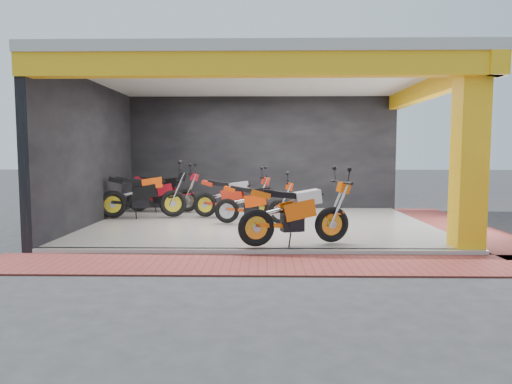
% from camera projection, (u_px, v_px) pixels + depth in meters
% --- Properties ---
extents(ground, '(80.00, 80.00, 0.00)m').
position_uv_depth(ground, '(259.00, 243.00, 9.08)').
color(ground, '#2D2D30').
rests_on(ground, ground).
extents(showroom_floor, '(8.00, 6.00, 0.10)m').
position_uv_depth(showroom_floor, '(260.00, 225.00, 11.07)').
color(showroom_floor, beige).
rests_on(showroom_floor, ground).
extents(showroom_ceiling, '(8.40, 6.40, 0.20)m').
position_uv_depth(showroom_ceiling, '(260.00, 76.00, 10.77)').
color(showroom_ceiling, beige).
rests_on(showroom_ceiling, corner_column).
extents(back_wall, '(8.20, 0.20, 3.50)m').
position_uv_depth(back_wall, '(261.00, 154.00, 14.01)').
color(back_wall, black).
rests_on(back_wall, ground).
extents(left_wall, '(0.20, 6.20, 3.50)m').
position_uv_depth(left_wall, '(91.00, 155.00, 11.00)').
color(left_wall, black).
rests_on(left_wall, ground).
extents(corner_column, '(0.50, 0.50, 3.50)m').
position_uv_depth(corner_column, '(469.00, 155.00, 8.12)').
color(corner_column, yellow).
rests_on(corner_column, ground).
extents(header_beam_front, '(8.40, 0.30, 0.40)m').
position_uv_depth(header_beam_front, '(259.00, 65.00, 7.81)').
color(header_beam_front, yellow).
rests_on(header_beam_front, corner_column).
extents(header_beam_right, '(0.30, 6.40, 0.40)m').
position_uv_depth(header_beam_right, '(430.00, 89.00, 10.72)').
color(header_beam_right, yellow).
rests_on(header_beam_right, corner_column).
extents(floor_kerb, '(8.00, 0.20, 0.10)m').
position_uv_depth(floor_kerb, '(259.00, 252.00, 8.06)').
color(floor_kerb, beige).
rests_on(floor_kerb, ground).
extents(paver_front, '(9.00, 1.40, 0.03)m').
position_uv_depth(paver_front, '(258.00, 264.00, 7.29)').
color(paver_front, brown).
rests_on(paver_front, ground).
extents(paver_right, '(1.40, 7.00, 0.03)m').
position_uv_depth(paver_right, '(459.00, 227.00, 10.99)').
color(paver_right, brown).
rests_on(paver_right, ground).
extents(moto_hero, '(2.41, 1.45, 1.38)m').
position_uv_depth(moto_hero, '(332.00, 207.00, 8.49)').
color(moto_hero, '#F5610A').
rests_on(moto_hero, showroom_floor).
extents(moto_row_a, '(2.24, 1.15, 1.31)m').
position_uv_depth(moto_row_a, '(257.00, 194.00, 11.62)').
color(moto_row_a, red).
rests_on(moto_row_a, showroom_floor).
extents(moto_row_b, '(2.03, 0.88, 1.21)m').
position_uv_depth(moto_row_b, '(281.00, 199.00, 10.72)').
color(moto_row_b, '#EA3F09').
rests_on(moto_row_b, showroom_floor).
extents(moto_row_c, '(2.46, 1.20, 1.44)m').
position_uv_depth(moto_row_c, '(173.00, 190.00, 11.85)').
color(moto_row_c, black).
rests_on(moto_row_c, showroom_floor).
extents(moto_row_d, '(2.27, 1.01, 1.35)m').
position_uv_depth(moto_row_d, '(187.00, 189.00, 12.89)').
color(moto_row_d, '#B61323').
rests_on(moto_row_d, showroom_floor).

